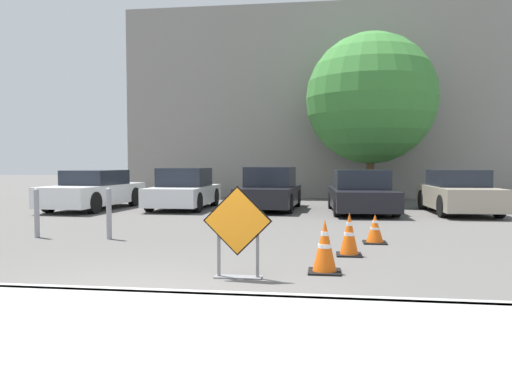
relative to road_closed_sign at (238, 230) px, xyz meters
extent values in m
plane|color=#565451|center=(-1.07, 8.69, -0.69)|extent=(96.00, 96.00, 0.00)
cube|color=#999993|center=(-1.07, -2.72, -0.62)|extent=(30.47, 2.83, 0.14)
cube|color=#999993|center=(-1.07, -1.31, -0.62)|extent=(30.47, 0.20, 0.14)
cube|color=black|center=(0.00, 0.00, 0.12)|extent=(0.97, 0.02, 0.97)
cube|color=orange|center=(0.00, -0.02, 0.12)|extent=(0.92, 0.02, 0.92)
cube|color=slate|center=(0.00, 0.04, -0.68)|extent=(0.67, 0.20, 0.02)
cube|color=slate|center=(-0.28, 0.04, -0.28)|extent=(0.04, 0.04, 0.81)
cube|color=slate|center=(0.28, 0.04, -0.28)|extent=(0.04, 0.04, 0.81)
cube|color=black|center=(1.21, 0.55, -0.68)|extent=(0.48, 0.48, 0.03)
cone|color=#EA590F|center=(1.21, 0.55, -0.28)|extent=(0.36, 0.36, 0.76)
cylinder|color=white|center=(1.21, 0.55, -0.11)|extent=(0.11, 0.11, 0.07)
cylinder|color=white|center=(1.21, 0.55, -0.30)|extent=(0.20, 0.20, 0.07)
cube|color=black|center=(1.63, 1.99, -0.68)|extent=(0.44, 0.44, 0.03)
cone|color=#EA590F|center=(1.63, 1.99, -0.30)|extent=(0.32, 0.32, 0.73)
cylinder|color=white|center=(1.63, 1.99, -0.14)|extent=(0.10, 0.10, 0.07)
cylinder|color=white|center=(1.63, 1.99, -0.31)|extent=(0.18, 0.18, 0.07)
cube|color=black|center=(2.21, 3.42, -0.68)|extent=(0.46, 0.46, 0.03)
cone|color=#EA590F|center=(2.21, 3.42, -0.38)|extent=(0.34, 0.34, 0.56)
cylinder|color=white|center=(2.21, 3.42, -0.26)|extent=(0.11, 0.11, 0.05)
cylinder|color=white|center=(2.21, 3.42, -0.39)|extent=(0.19, 0.19, 0.05)
cube|color=white|center=(-6.81, 9.70, -0.16)|extent=(2.07, 4.75, 0.67)
cube|color=#1E232D|center=(-6.80, 9.82, 0.42)|extent=(1.69, 2.24, 0.51)
cylinder|color=black|center=(-6.09, 8.21, -0.34)|extent=(0.25, 0.71, 0.70)
cylinder|color=black|center=(-7.72, 8.32, -0.34)|extent=(0.25, 0.71, 0.70)
cylinder|color=black|center=(-5.90, 11.09, -0.34)|extent=(0.25, 0.71, 0.70)
cylinder|color=black|center=(-7.52, 11.20, -0.34)|extent=(0.25, 0.71, 0.70)
cube|color=silver|center=(-3.75, 10.36, -0.20)|extent=(1.79, 4.12, 0.61)
cube|color=#1E232D|center=(-3.75, 10.46, 0.43)|extent=(1.57, 1.90, 0.65)
cylinder|color=black|center=(-2.92, 9.08, -0.36)|extent=(0.20, 0.66, 0.66)
cylinder|color=black|center=(-4.57, 9.08, -0.36)|extent=(0.20, 0.66, 0.66)
cylinder|color=black|center=(-2.92, 11.63, -0.36)|extent=(0.20, 0.66, 0.66)
cylinder|color=black|center=(-4.57, 11.63, -0.36)|extent=(0.20, 0.66, 0.66)
cube|color=black|center=(-0.68, 10.39, -0.20)|extent=(1.99, 4.19, 0.63)
cube|color=#1E232D|center=(-0.68, 10.49, 0.45)|extent=(1.67, 1.96, 0.68)
cylinder|color=black|center=(0.09, 9.08, -0.37)|extent=(0.23, 0.65, 0.64)
cylinder|color=black|center=(-1.57, 9.16, -0.37)|extent=(0.23, 0.65, 0.64)
cylinder|color=black|center=(0.20, 11.63, -0.37)|extent=(0.23, 0.65, 0.64)
cylinder|color=black|center=(-1.45, 11.70, -0.37)|extent=(0.23, 0.65, 0.64)
cube|color=black|center=(2.38, 9.74, -0.22)|extent=(2.12, 4.39, 0.61)
cube|color=#1E232D|center=(2.37, 9.85, 0.40)|extent=(1.77, 2.06, 0.61)
cylinder|color=black|center=(3.32, 8.46, -0.38)|extent=(0.23, 0.63, 0.62)
cylinder|color=black|center=(1.58, 8.37, -0.38)|extent=(0.23, 0.63, 0.62)
cylinder|color=black|center=(3.18, 11.12, -0.38)|extent=(0.23, 0.63, 0.62)
cylinder|color=black|center=(1.44, 11.02, -0.38)|extent=(0.23, 0.63, 0.62)
cube|color=#A39984|center=(5.44, 9.89, -0.16)|extent=(1.90, 4.20, 0.68)
cube|color=#1E232D|center=(5.44, 9.99, 0.44)|extent=(1.61, 1.96, 0.54)
cylinder|color=black|center=(6.29, 8.63, -0.35)|extent=(0.22, 0.68, 0.68)
cylinder|color=black|center=(4.68, 8.58, -0.35)|extent=(0.22, 0.68, 0.68)
cylinder|color=black|center=(6.21, 11.20, -0.35)|extent=(0.22, 0.68, 0.68)
cylinder|color=black|center=(4.59, 11.15, -0.35)|extent=(0.22, 0.68, 0.68)
cylinder|color=gray|center=(-3.33, 3.21, -0.17)|extent=(0.11, 0.11, 1.04)
sphere|color=gray|center=(-3.33, 3.21, 0.35)|extent=(0.12, 0.12, 0.12)
cylinder|color=gray|center=(-4.98, 3.21, -0.18)|extent=(0.11, 0.11, 1.01)
sphere|color=gray|center=(-4.98, 3.21, 0.32)|extent=(0.12, 0.12, 0.12)
cube|color=gray|center=(0.85, 18.91, 3.78)|extent=(18.29, 5.00, 8.95)
cylinder|color=#513823|center=(3.07, 14.36, 0.44)|extent=(0.32, 0.32, 2.26)
sphere|color=#387A33|center=(3.07, 14.36, 3.57)|extent=(5.35, 5.35, 5.35)
camera|label=1|loc=(1.19, -6.79, 0.92)|focal=35.00mm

